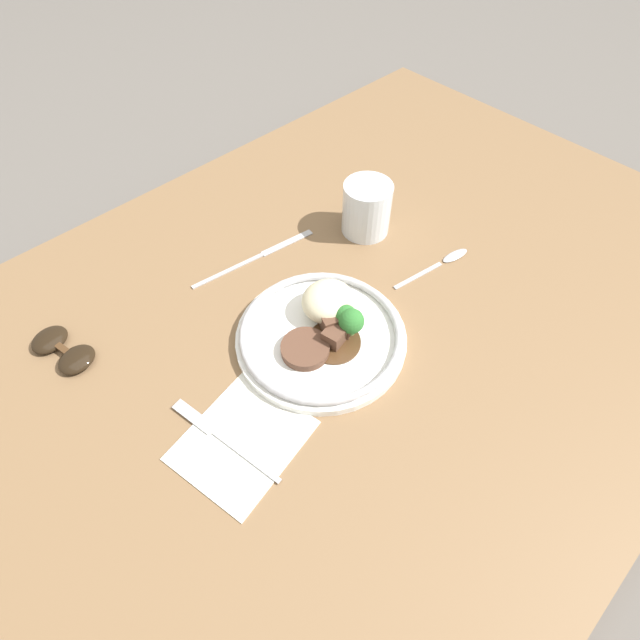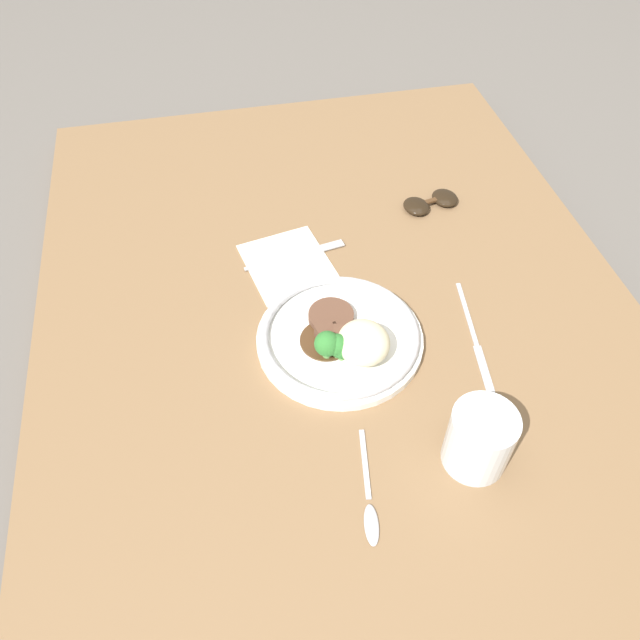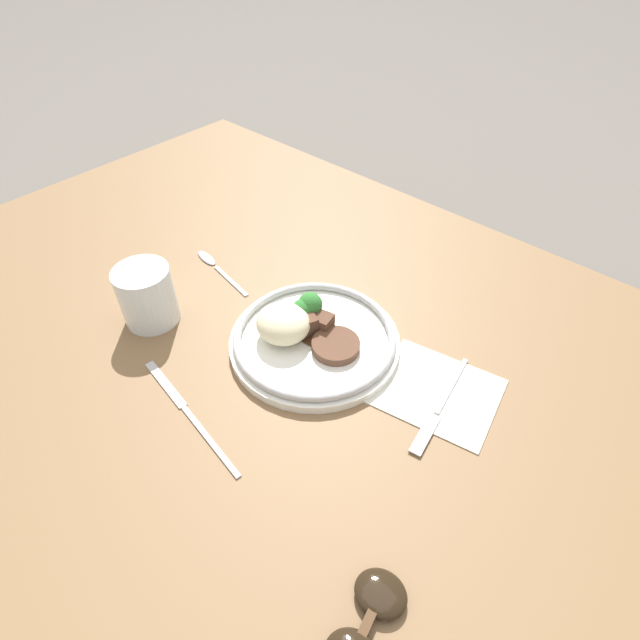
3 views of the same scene
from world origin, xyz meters
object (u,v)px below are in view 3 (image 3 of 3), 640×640
Objects in this scene: plate at (310,334)px; sunglasses at (367,624)px; juice_glass at (148,299)px; spoon at (212,263)px; fork at (437,412)px; knife at (186,410)px.

sunglasses is at bearing 140.87° from plate.
spoon is (0.04, -0.15, -0.04)m from juice_glass.
spoon is at bearing -101.34° from fork.
spoon is at bearing -37.34° from knife.
sunglasses reaches higher than fork.
juice_glass is 0.40× the size of knife.
plate reaches higher than sunglasses.
spoon is 0.61m from sunglasses.
knife is 0.32m from spoon.
juice_glass reaches higher than spoon.
plate is at bearing -95.63° from fork.
spoon is at bearing -74.89° from juice_glass.
fork is at bearing -171.93° from spoon.
plate reaches higher than spoon.
spoon reaches higher than knife.
sunglasses reaches higher than spoon.
juice_glass is at bearing -14.45° from knife.
knife is 0.33m from sunglasses.
plate is at bearing -176.53° from spoon.
knife is at bearing -59.10° from fork.
juice_glass is 0.53m from sunglasses.
fork is 1.54× the size of sunglasses.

